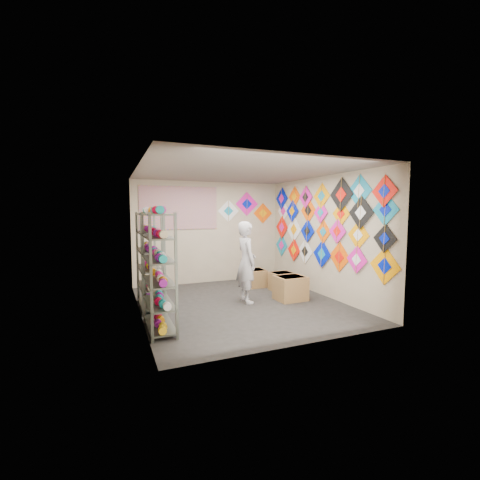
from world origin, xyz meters
name	(u,v)px	position (x,y,z in m)	size (l,w,h in m)	color
ground	(241,303)	(0.00, 0.00, 0.00)	(4.50, 4.50, 0.00)	#272422
room_walls	(241,225)	(0.00, 0.00, 1.64)	(4.50, 4.50, 4.50)	#B8A88D
shelf_rack_front	(159,271)	(-1.78, -0.85, 0.95)	(0.40, 1.10, 1.90)	#4C5147
shelf_rack_back	(149,260)	(-1.78, 0.45, 0.95)	(0.40, 1.10, 1.90)	#4C5147
string_spools	(153,260)	(-1.78, -0.20, 1.05)	(0.12, 2.36, 0.12)	#F71DA3
kite_wall_display	(321,224)	(1.98, 0.01, 1.63)	(0.06, 4.31, 2.02)	#F79700
back_wall_kites	(246,209)	(1.07, 2.24, 1.98)	(1.64, 0.02, 0.89)	white
poster	(179,208)	(-0.80, 2.23, 2.00)	(2.00, 0.01, 1.10)	#7551B0
shopkeeper	(246,262)	(0.15, 0.08, 0.85)	(0.43, 0.63, 1.71)	beige
carton_a	(290,288)	(1.10, -0.15, 0.26)	(0.62, 0.52, 0.52)	#9C7744
carton_b	(282,281)	(1.35, 0.68, 0.22)	(0.53, 0.44, 0.44)	#9C7744
carton_c	(255,278)	(0.92, 1.27, 0.22)	(0.46, 0.51, 0.44)	#9C7744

